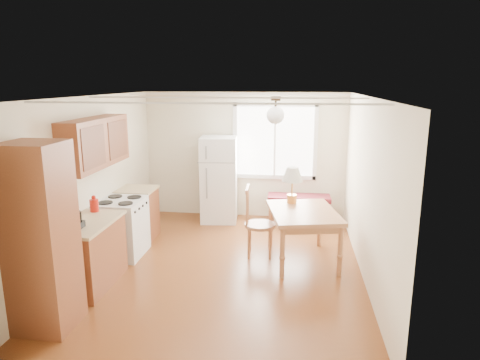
% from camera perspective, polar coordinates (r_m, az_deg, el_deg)
% --- Properties ---
extents(room_shell, '(4.60, 5.60, 2.62)m').
position_cam_1_polar(room_shell, '(6.16, -2.13, -0.64)').
color(room_shell, '#552811').
rests_on(room_shell, ground).
extents(kitchen_run, '(0.65, 3.40, 2.20)m').
position_cam_1_polar(kitchen_run, '(6.21, -18.98, -5.18)').
color(kitchen_run, brown).
rests_on(kitchen_run, ground).
extents(window_unit, '(1.64, 0.05, 1.51)m').
position_cam_1_polar(window_unit, '(8.46, 4.67, 5.17)').
color(window_unit, white).
rests_on(window_unit, room_shell).
extents(pendant_light, '(0.26, 0.26, 0.40)m').
position_cam_1_polar(pendant_light, '(6.32, 4.75, 8.74)').
color(pendant_light, black).
rests_on(pendant_light, room_shell).
extents(refrigerator, '(0.74, 0.74, 1.67)m').
position_cam_1_polar(refrigerator, '(8.36, -2.81, 0.10)').
color(refrigerator, silver).
rests_on(refrigerator, ground).
extents(bench, '(1.21, 0.47, 0.55)m').
position_cam_1_polar(bench, '(8.34, 7.86, -2.48)').
color(bench, maroon).
rests_on(bench, ground).
extents(dining_table, '(1.20, 1.45, 0.80)m').
position_cam_1_polar(dining_table, '(6.56, 8.43, -4.93)').
color(dining_table, '#9B613B').
rests_on(dining_table, ground).
extents(chair, '(0.49, 0.49, 1.11)m').
position_cam_1_polar(chair, '(6.72, 1.80, -4.87)').
color(chair, '#9B613B').
rests_on(chair, ground).
extents(table_lamp, '(0.33, 0.33, 0.58)m').
position_cam_1_polar(table_lamp, '(6.81, 7.00, 0.37)').
color(table_lamp, '#BE863C').
rests_on(table_lamp, dining_table).
extents(coffee_maker, '(0.18, 0.25, 0.37)m').
position_cam_1_polar(coffee_maker, '(5.73, -21.38, -4.86)').
color(coffee_maker, black).
rests_on(coffee_maker, kitchen_run).
extents(kettle, '(0.12, 0.12, 0.24)m').
position_cam_1_polar(kettle, '(6.41, -18.87, -3.15)').
color(kettle, red).
rests_on(kettle, kitchen_run).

